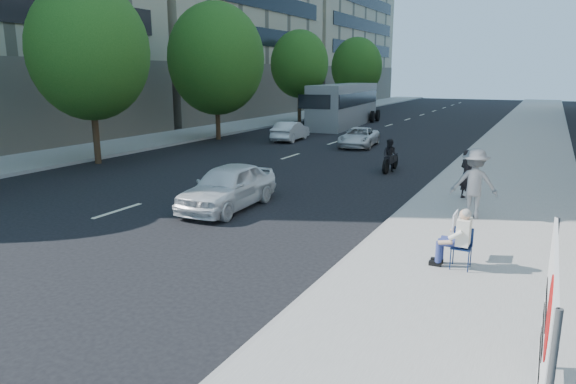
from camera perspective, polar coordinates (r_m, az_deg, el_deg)
The scene contains 17 objects.
ground at distance 11.48m, azimuth -2.14°, elevation -8.33°, with size 160.00×160.00×0.00m, color black.
near_sidewalk at distance 29.64m, azimuth 24.38°, elevation 3.95°, with size 5.00×120.00×0.15m, color gray.
far_sidewalk at distance 36.87m, azimuth -9.89°, elevation 6.50°, with size 4.50×120.00×0.15m, color gray.
far_bldg_north at distance 80.15m, azimuth 0.71°, elevation 20.14°, with size 22.00×28.00×28.00m, color tan.
tree_far_b at distance 25.67m, azimuth -21.24°, elevation 14.34°, with size 5.40×5.40×8.24m.
tree_far_c at distance 33.25m, azimuth -8.00°, elevation 14.41°, with size 6.00×6.00×8.47m.
tree_far_d at distance 43.65m, azimuth 1.30°, elevation 14.02°, with size 4.80×4.80×7.65m.
tree_far_e at distance 56.59m, azimuth 7.63°, elevation 13.59°, with size 5.40×5.40×7.89m.
seated_protester at distance 11.41m, azimuth 18.28°, elevation -4.50°, with size 0.83×1.11×1.31m.
jogger at distance 15.39m, azimuth 19.98°, elevation 0.89°, with size 1.29×0.74×2.00m, color gray.
pedestrian_woman at distance 17.71m, azimuth 19.25°, elevation 1.85°, with size 0.59×0.39×1.62m, color black.
protest_banner at distance 6.49m, azimuth 26.78°, elevation -13.90°, with size 0.08×3.06×2.20m.
white_sedan_near at distance 16.25m, azimuth -6.68°, elevation 0.61°, with size 1.66×4.13×1.41m, color white.
white_sedan_mid at distance 32.63m, azimuth 0.28°, elevation 6.79°, with size 1.28×3.66×1.21m, color silver.
white_sedan_far at distance 30.21m, azimuth 7.89°, elevation 6.05°, with size 1.82×3.94×1.10m, color silver.
motorcycle at distance 22.68m, azimuth 11.29°, elevation 3.83°, with size 0.69×2.04×1.42m.
bus at distance 42.29m, azimuth 6.30°, elevation 9.57°, with size 3.57×12.24×3.30m.
Camera 1 is at (5.22, -9.33, 4.19)m, focal length 32.00 mm.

